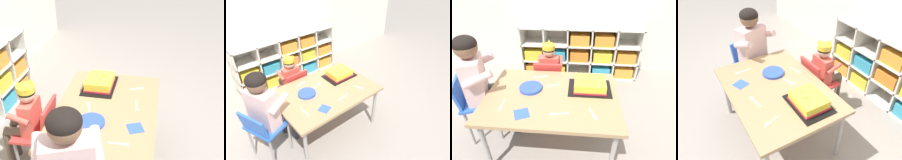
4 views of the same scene
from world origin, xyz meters
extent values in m
plane|color=gray|center=(0.00, 0.00, 0.00)|extent=(16.00, 16.00, 0.00)
cube|color=silver|center=(0.22, 1.56, 0.38)|extent=(1.71, 0.01, 0.77)
cube|color=silver|center=(-0.63, 1.38, 0.38)|extent=(0.02, 0.38, 0.77)
cube|color=silver|center=(-0.29, 1.38, 0.38)|extent=(0.02, 0.38, 0.77)
cube|color=silver|center=(0.05, 1.38, 0.38)|extent=(0.02, 0.38, 0.77)
cube|color=silver|center=(0.39, 1.38, 0.38)|extent=(0.02, 0.38, 0.77)
cube|color=silver|center=(0.73, 1.38, 0.38)|extent=(0.02, 0.38, 0.77)
cube|color=silver|center=(1.07, 1.38, 0.38)|extent=(0.02, 0.38, 0.77)
cube|color=silver|center=(0.22, 1.38, 0.01)|extent=(1.71, 0.38, 0.02)
cube|color=silver|center=(0.22, 1.38, 0.26)|extent=(1.71, 0.38, 0.02)
cube|color=silver|center=(0.22, 1.38, 0.51)|extent=(1.71, 0.38, 0.02)
cube|color=silver|center=(0.22, 1.38, 0.76)|extent=(1.71, 0.38, 0.02)
cube|color=orange|center=(-0.46, 1.36, 0.09)|extent=(0.26, 0.30, 0.15)
cube|color=yellow|center=(-0.12, 1.36, 0.09)|extent=(0.26, 0.30, 0.15)
cube|color=teal|center=(0.56, 1.36, 0.09)|extent=(0.26, 0.30, 0.15)
cube|color=orange|center=(0.90, 1.36, 0.09)|extent=(0.26, 0.30, 0.15)
cube|color=yellow|center=(-0.46, 1.36, 0.34)|extent=(0.26, 0.30, 0.15)
cube|color=teal|center=(-0.12, 1.36, 0.34)|extent=(0.26, 0.30, 0.15)
cube|color=orange|center=(0.22, 1.36, 0.34)|extent=(0.26, 0.30, 0.15)
cube|color=yellow|center=(0.56, 1.36, 0.34)|extent=(0.26, 0.30, 0.15)
cube|color=orange|center=(0.90, 1.36, 0.34)|extent=(0.26, 0.30, 0.15)
cube|color=orange|center=(0.22, 1.36, 0.59)|extent=(0.26, 0.30, 0.15)
cube|color=orange|center=(0.56, 1.36, 0.59)|extent=(0.26, 0.30, 0.15)
cube|color=#A37F56|center=(0.00, 0.00, 0.56)|extent=(1.13, 0.80, 0.03)
cylinder|color=#9E9993|center=(-0.51, -0.34, 0.27)|extent=(0.04, 0.04, 0.54)
cylinder|color=#9E9993|center=(0.51, -0.34, 0.27)|extent=(0.04, 0.04, 0.54)
cylinder|color=#9E9993|center=(-0.51, 0.34, 0.27)|extent=(0.04, 0.04, 0.54)
cylinder|color=#9E9993|center=(0.51, 0.34, 0.27)|extent=(0.04, 0.04, 0.54)
cube|color=red|center=(-0.11, 0.59, 0.34)|extent=(0.33, 0.31, 0.03)
cube|color=red|center=(-0.11, 0.45, 0.50)|extent=(0.30, 0.07, 0.29)
cylinder|color=gray|center=(0.01, 0.71, 0.16)|extent=(0.02, 0.02, 0.33)
cylinder|color=gray|center=(-0.25, 0.70, 0.16)|extent=(0.02, 0.02, 0.33)
cylinder|color=gray|center=(0.02, 0.47, 0.16)|extent=(0.02, 0.02, 0.33)
cylinder|color=gray|center=(-0.24, 0.47, 0.16)|extent=(0.02, 0.02, 0.33)
cube|color=#D15647|center=(-0.11, 0.60, 0.49)|extent=(0.21, 0.12, 0.29)
sphere|color=#DBB293|center=(-0.11, 0.60, 0.71)|extent=(0.13, 0.13, 0.13)
ellipsoid|color=black|center=(-0.11, 0.60, 0.73)|extent=(0.14, 0.14, 0.10)
cylinder|color=yellow|center=(-0.11, 0.60, 0.76)|extent=(0.14, 0.14, 0.05)
cone|color=yellow|center=(-0.12, 0.66, 0.80)|extent=(0.04, 0.04, 0.04)
cone|color=yellow|center=(-0.06, 0.57, 0.80)|extent=(0.04, 0.04, 0.04)
cone|color=yellow|center=(-0.17, 0.57, 0.80)|extent=(0.04, 0.04, 0.04)
cylinder|color=brown|center=(-0.05, 0.71, 0.38)|extent=(0.08, 0.21, 0.07)
cylinder|color=brown|center=(-0.18, 0.70, 0.38)|extent=(0.08, 0.21, 0.07)
cylinder|color=brown|center=(-0.06, 0.81, 0.17)|extent=(0.06, 0.06, 0.35)
cylinder|color=brown|center=(-0.18, 0.81, 0.17)|extent=(0.06, 0.06, 0.35)
cylinder|color=#D15647|center=(0.01, 0.64, 0.56)|extent=(0.05, 0.17, 0.10)
cylinder|color=#D15647|center=(-0.24, 0.64, 0.56)|extent=(0.05, 0.17, 0.10)
cube|color=blue|center=(-0.71, 0.07, 0.43)|extent=(0.43, 0.46, 0.03)
cube|color=blue|center=(-0.85, 0.02, 0.55)|extent=(0.17, 0.34, 0.22)
cylinder|color=gray|center=(-0.53, -0.02, 0.21)|extent=(0.02, 0.02, 0.42)
cylinder|color=gray|center=(-0.64, 0.26, 0.21)|extent=(0.02, 0.02, 0.42)
cylinder|color=gray|center=(-0.78, -0.12, 0.21)|extent=(0.02, 0.02, 0.42)
cylinder|color=gray|center=(-0.88, 0.17, 0.21)|extent=(0.02, 0.02, 0.42)
cube|color=beige|center=(-0.71, 0.07, 0.65)|extent=(0.26, 0.34, 0.42)
sphere|color=brown|center=(-0.71, 0.07, 0.96)|extent=(0.19, 0.19, 0.19)
ellipsoid|color=black|center=(-0.71, 0.07, 0.98)|extent=(0.19, 0.19, 0.14)
cylinder|color=#33333D|center=(-0.53, 0.04, 0.47)|extent=(0.32, 0.20, 0.10)
cylinder|color=#33333D|center=(-0.60, 0.21, 0.47)|extent=(0.32, 0.20, 0.10)
cylinder|color=#33333D|center=(-0.39, 0.09, 0.22)|extent=(0.08, 0.08, 0.44)
cylinder|color=#33333D|center=(-0.46, 0.26, 0.22)|extent=(0.08, 0.08, 0.44)
cylinder|color=beige|center=(-0.59, -0.07, 0.74)|extent=(0.25, 0.15, 0.14)
cylinder|color=beige|center=(-0.71, 0.25, 0.74)|extent=(0.25, 0.15, 0.14)
cube|color=black|center=(0.32, 0.12, 0.58)|extent=(0.38, 0.28, 0.01)
cube|color=yellow|center=(0.32, 0.12, 0.62)|extent=(0.27, 0.22, 0.08)
cube|color=red|center=(0.32, 0.12, 0.59)|extent=(0.28, 0.23, 0.02)
cylinder|color=#EFCC4C|center=(0.33, 0.09, 0.68)|extent=(0.01, 0.01, 0.04)
cylinder|color=#E54C66|center=(0.26, 0.10, 0.68)|extent=(0.01, 0.01, 0.04)
cylinder|color=#4CB2E5|center=(0.35, 0.09, 0.68)|extent=(0.01, 0.01, 0.04)
cylinder|color=#EFCC4C|center=(0.34, 0.08, 0.68)|extent=(0.01, 0.01, 0.04)
cylinder|color=blue|center=(-0.20, 0.07, 0.59)|extent=(0.20, 0.20, 0.02)
cube|color=#3356B7|center=(-0.20, -0.25, 0.57)|extent=(0.15, 0.15, 0.00)
cube|color=white|center=(0.10, -0.23, 0.58)|extent=(0.11, 0.03, 0.00)
cube|color=white|center=(0.03, -0.24, 0.58)|extent=(0.04, 0.03, 0.00)
cube|color=white|center=(-0.38, -0.14, 0.58)|extent=(0.01, 0.11, 0.00)
cube|color=white|center=(-0.38, -0.22, 0.58)|extent=(0.02, 0.04, 0.00)
cube|color=white|center=(0.33, -0.19, 0.58)|extent=(0.04, 0.09, 0.00)
cube|color=white|center=(0.35, -0.25, 0.58)|extent=(0.03, 0.04, 0.00)
cube|color=white|center=(-0.03, 0.13, 0.58)|extent=(0.09, 0.04, 0.00)
cube|color=white|center=(0.03, 0.16, 0.58)|extent=(0.04, 0.03, 0.00)
cube|color=white|center=(-0.17, 0.28, 0.58)|extent=(0.10, 0.03, 0.00)
cube|color=white|center=(-0.10, 0.30, 0.58)|extent=(0.04, 0.03, 0.00)
camera|label=1|loc=(-1.78, -0.38, 1.90)|focal=45.48mm
camera|label=2|loc=(-1.13, -1.58, 2.03)|focal=33.59mm
camera|label=3|loc=(0.21, -1.27, 1.55)|focal=30.11mm
camera|label=4|loc=(1.35, -0.64, 1.76)|focal=34.80mm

